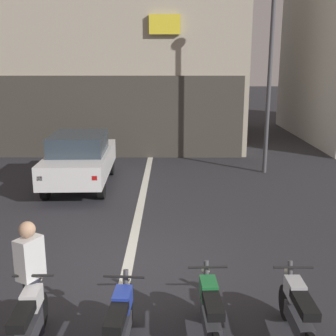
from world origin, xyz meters
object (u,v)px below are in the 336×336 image
object	(u,v)px
street_lamp	(271,54)
motorcycle_white_row_leftmost	(29,323)
car_white_crossing_near	(80,158)
motorcycle_green_row_centre	(210,313)
person_by_motorcycles	(31,278)
motorcycle_silver_row_right_mid	(298,313)
motorcycle_blue_row_left_mid	(120,325)

from	to	relation	value
street_lamp	motorcycle_white_row_leftmost	xyz separation A→B (m)	(-5.06, -9.42, -3.49)
car_white_crossing_near	motorcycle_green_row_centre	bearing A→B (deg)	-66.35
street_lamp	person_by_motorcycles	bearing A→B (deg)	-119.85
motorcycle_silver_row_right_mid	motorcycle_white_row_leftmost	bearing A→B (deg)	-175.89
street_lamp	motorcycle_white_row_leftmost	bearing A→B (deg)	-118.27
street_lamp	motorcycle_silver_row_right_mid	bearing A→B (deg)	-99.56
motorcycle_white_row_leftmost	person_by_motorcycles	size ratio (longest dim) A/B	1.00
motorcycle_white_row_leftmost	motorcycle_silver_row_right_mid	world-z (taller)	same
car_white_crossing_near	motorcycle_silver_row_right_mid	bearing A→B (deg)	-59.24
motorcycle_silver_row_right_mid	motorcycle_blue_row_left_mid	bearing A→B (deg)	-173.22
motorcycle_silver_row_right_mid	person_by_motorcycles	world-z (taller)	person_by_motorcycles
motorcycle_blue_row_left_mid	person_by_motorcycles	xyz separation A→B (m)	(-1.26, 0.47, 0.40)
car_white_crossing_near	motorcycle_white_row_leftmost	xyz separation A→B (m)	(0.92, -7.72, -0.43)
street_lamp	motorcycle_green_row_centre	xyz separation A→B (m)	(-2.72, -9.17, -3.49)
motorcycle_white_row_leftmost	motorcycle_green_row_centre	world-z (taller)	same
street_lamp	motorcycle_green_row_centre	size ratio (longest dim) A/B	3.85
motorcycle_green_row_centre	motorcycle_silver_row_right_mid	distance (m)	1.17
motorcycle_blue_row_left_mid	motorcycle_silver_row_right_mid	size ratio (longest dim) A/B	1.00
car_white_crossing_near	motorcycle_silver_row_right_mid	xyz separation A→B (m)	(4.44, -7.47, -0.43)
motorcycle_white_row_leftmost	motorcycle_blue_row_left_mid	size ratio (longest dim) A/B	1.00
motorcycle_silver_row_right_mid	car_white_crossing_near	bearing A→B (deg)	120.76
motorcycle_green_row_centre	person_by_motorcycles	bearing A→B (deg)	175.32
motorcycle_blue_row_left_mid	person_by_motorcycles	size ratio (longest dim) A/B	1.00
car_white_crossing_near	motorcycle_green_row_centre	distance (m)	8.16
car_white_crossing_near	motorcycle_white_row_leftmost	bearing A→B (deg)	-83.18
person_by_motorcycles	motorcycle_white_row_leftmost	bearing A→B (deg)	-79.48
person_by_motorcycles	car_white_crossing_near	bearing A→B (deg)	96.59
motorcycle_green_row_centre	person_by_motorcycles	size ratio (longest dim) A/B	1.00
motorcycle_white_row_leftmost	motorcycle_blue_row_left_mid	xyz separation A→B (m)	(1.17, -0.03, 0.00)
motorcycle_blue_row_left_mid	person_by_motorcycles	bearing A→B (deg)	159.33
person_by_motorcycles	street_lamp	bearing A→B (deg)	60.15
car_white_crossing_near	motorcycle_silver_row_right_mid	size ratio (longest dim) A/B	2.49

